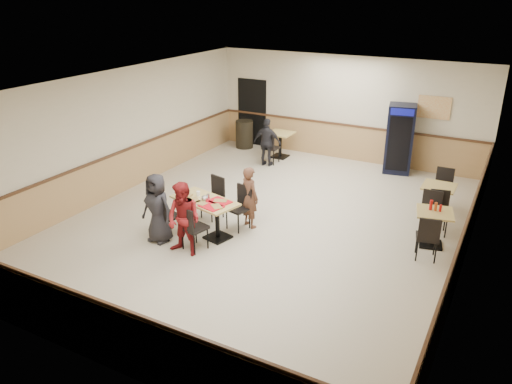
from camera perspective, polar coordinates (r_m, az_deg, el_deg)
The scene contains 20 objects.
ground at distance 10.88m, azimuth 1.26°, elevation -3.48°, with size 10.00×10.00×0.00m, color beige.
room_shell at distance 12.31m, azimuth 14.15°, elevation 1.89°, with size 10.00×10.00×10.00m.
main_table at distance 10.27m, azimuth -5.82°, elevation -2.17°, with size 1.53×1.02×0.75m.
main_chairs at distance 10.31m, azimuth -6.00°, elevation -2.21°, with size 1.60×1.89×0.95m.
diner_woman_left at distance 10.02m, azimuth -11.21°, elevation -1.83°, with size 0.70×0.45×1.42m, color black.
diner_woman_right at distance 9.43m, azimuth -8.25°, elevation -3.12°, with size 0.70×0.55×1.45m, color maroon.
diner_man_opposite at distance 10.45m, azimuth -0.73°, elevation -0.59°, with size 0.49×0.32×1.34m, color brown.
lone_diner at distance 14.14m, azimuth 1.29°, elevation 5.69°, with size 0.80×0.33×1.37m, color black.
tabletop_clutter at distance 10.06m, azimuth -5.76°, elevation -1.00°, with size 1.19×0.70×0.12m.
side_table_near at distance 10.34m, azimuth 19.62°, elevation -3.35°, with size 0.81×0.81×0.73m.
side_table_near_chair_south at distance 9.83m, azimuth 19.01°, elevation -4.79°, with size 0.43×0.43×0.92m, color black, non-canonical shape.
side_table_near_chair_north at distance 10.88m, azimuth 20.14°, elevation -2.27°, with size 0.43×0.43×0.92m, color black, non-canonical shape.
side_table_far at distance 11.67m, azimuth 20.05°, elevation -0.44°, with size 0.69×0.69×0.74m.
side_table_far_chair_south at distance 11.14m, azimuth 19.53°, elevation -1.59°, with size 0.43×0.43×0.93m, color black, non-canonical shape.
side_table_far_chair_north at distance 12.22m, azimuth 20.50°, elevation 0.40°, with size 0.43×0.43×0.93m, color black, non-canonical shape.
condiment_caddy at distance 10.26m, azimuth 19.74°, elevation -1.53°, with size 0.23×0.06×0.20m.
back_table at distance 14.93m, azimuth 2.79°, elevation 5.86°, with size 0.72×0.72×0.76m.
back_table_chair_lone at distance 14.42m, azimuth 1.74°, elevation 5.17°, with size 0.44×0.44×0.96m, color black, non-canonical shape.
pepsi_cooler at distance 14.13m, azimuth 16.08°, elevation 5.86°, with size 0.83×0.83×1.87m.
trash_bin at distance 15.89m, azimuth -1.34°, elevation 6.63°, with size 0.55×0.55×0.86m, color black.
Camera 1 is at (4.43, -8.73, 4.75)m, focal length 35.00 mm.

